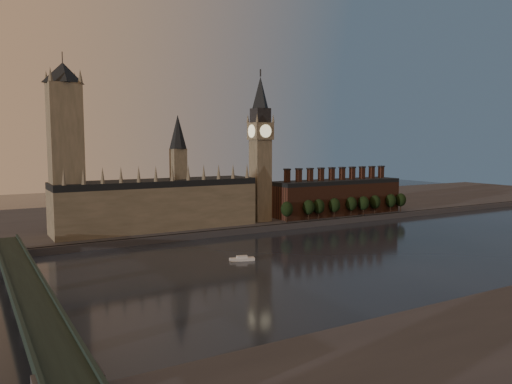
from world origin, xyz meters
TOP-DOWN VIEW (x-y plane):
  - ground at (0.00, 0.00)m, footprint 900.00×900.00m
  - north_bank at (0.00, 178.04)m, footprint 900.00×182.00m
  - palace_of_westminster at (-64.41, 114.91)m, footprint 130.00×30.30m
  - victoria_tower at (-120.00, 115.00)m, footprint 24.00×24.00m
  - big_ben at (10.00, 110.00)m, footprint 15.00×15.00m
  - chimney_block at (80.00, 110.00)m, footprint 110.00×25.00m
  - embankment_tree_0 at (22.42, 94.44)m, footprint 8.60×8.60m
  - embankment_tree_1 at (41.66, 94.93)m, footprint 8.60×8.60m
  - embankment_tree_2 at (51.02, 95.19)m, footprint 8.60×8.60m
  - embankment_tree_3 at (65.51, 94.89)m, footprint 8.60×8.60m
  - embankment_tree_4 at (82.33, 95.34)m, footprint 8.60×8.60m
  - embankment_tree_5 at (93.15, 93.51)m, footprint 8.60×8.60m
  - embankment_tree_6 at (106.26, 94.79)m, footprint 8.60×8.60m
  - embankment_tree_7 at (123.45, 94.92)m, footprint 8.60×8.60m
  - embankment_tree_8 at (134.44, 94.67)m, footprint 8.60×8.60m
  - westminster_bridge at (-155.00, -2.70)m, footprint 14.00×200.00m
  - river_boat at (-52.09, 24.46)m, footprint 13.24×7.09m

SIDE VIEW (x-z plane):
  - ground at x=0.00m, z-range 0.00..0.00m
  - river_boat at x=-52.09m, z-range -0.30..2.25m
  - north_bank at x=0.00m, z-range 0.00..4.00m
  - westminster_bridge at x=-155.00m, z-range 1.66..13.21m
  - embankment_tree_0 at x=22.42m, z-range 6.03..20.91m
  - embankment_tree_1 at x=41.66m, z-range 6.03..20.91m
  - embankment_tree_2 at x=51.02m, z-range 6.03..20.91m
  - embankment_tree_3 at x=65.51m, z-range 6.03..20.91m
  - embankment_tree_4 at x=82.33m, z-range 6.03..20.91m
  - embankment_tree_5 at x=93.15m, z-range 6.03..20.91m
  - embankment_tree_6 at x=106.26m, z-range 6.03..20.91m
  - embankment_tree_7 at x=123.45m, z-range 6.03..20.91m
  - embankment_tree_8 at x=134.44m, z-range 6.03..20.91m
  - chimney_block at x=80.00m, z-range -0.68..36.32m
  - palace_of_westminster at x=-64.41m, z-range -15.37..58.63m
  - big_ben at x=10.00m, z-range 3.33..110.33m
  - victoria_tower at x=-120.00m, z-range 5.09..113.09m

